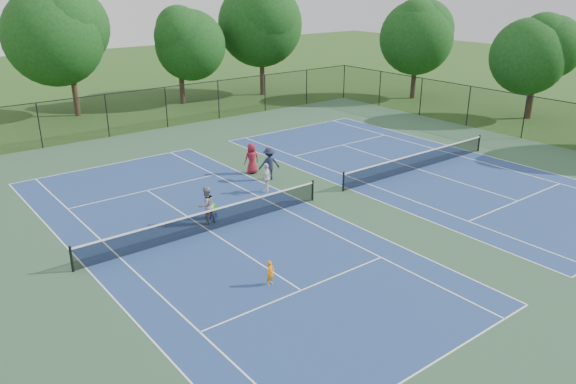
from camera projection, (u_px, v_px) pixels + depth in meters
ground at (328, 196)px, 28.73m from camera, size 140.00×140.00×0.00m
court_pad at (328, 196)px, 28.73m from camera, size 36.00×36.00×0.01m
tennis_court_left at (209, 229)px, 24.67m from camera, size 12.00×23.83×1.07m
tennis_court_right at (418, 168)px, 32.72m from camera, size 12.00×23.83×1.07m
perimeter_fence at (329, 166)px, 28.16m from camera, size 36.08×36.08×3.02m
tree_back_b at (67, 32)px, 43.25m from camera, size 7.60×7.60×10.03m
tree_back_c at (179, 40)px, 48.08m from camera, size 6.00×6.00×8.40m
tree_back_d at (261, 20)px, 51.46m from camera, size 7.80×7.80×10.37m
tree_side_e at (417, 34)px, 50.20m from camera, size 6.60×6.60×8.87m
tree_side_f at (538, 51)px, 42.86m from camera, size 5.80×5.80×8.12m
child_player at (270, 273)px, 20.21m from camera, size 0.39×0.29×0.96m
instructor at (207, 205)px, 25.20m from camera, size 0.89×0.72×1.76m
bystander_a at (266, 178)px, 28.99m from camera, size 0.92×0.92×1.57m
bystander_b at (269, 164)px, 30.76m from camera, size 1.34×1.05×1.83m
bystander_c at (252, 159)px, 31.75m from camera, size 0.94×0.69×1.76m
ball_crate at (212, 215)px, 26.00m from camera, size 0.40×0.32×0.28m
ball_hopper at (212, 209)px, 25.87m from camera, size 0.36×0.29×0.41m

